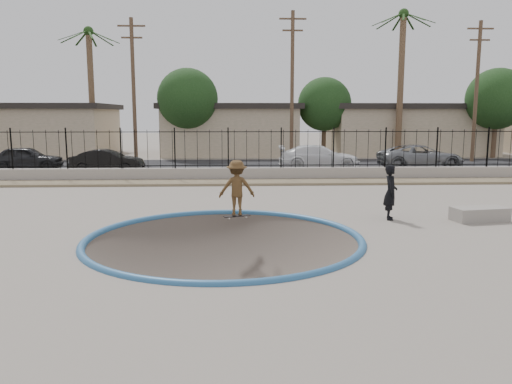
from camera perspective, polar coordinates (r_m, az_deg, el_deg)
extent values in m
cube|color=slate|center=(25.58, -3.11, -0.62)|extent=(120.00, 120.00, 2.20)
torus|color=#2C5F8F|center=(12.62, -3.67, -5.42)|extent=(7.04, 7.04, 0.20)
cube|color=#8A795A|center=(22.63, -3.19, 1.10)|extent=(42.00, 1.60, 0.11)
cube|color=gray|center=(23.69, -3.17, 2.05)|extent=(42.00, 0.45, 0.60)
cube|color=black|center=(23.65, -3.18, 3.06)|extent=(40.00, 0.04, 0.03)
cube|color=black|center=(23.54, -3.21, 6.89)|extent=(40.00, 0.04, 0.04)
cube|color=black|center=(30.38, -3.04, 3.02)|extent=(90.00, 8.00, 0.04)
cube|color=tan|center=(42.58, -23.71, 6.30)|extent=(11.00, 8.00, 3.50)
cube|color=black|center=(42.56, -23.88, 8.92)|extent=(11.60, 8.60, 0.40)
cube|color=tan|center=(39.75, -2.95, 6.90)|extent=(10.00, 8.00, 3.50)
cube|color=black|center=(39.73, -2.98, 9.71)|extent=(10.60, 8.60, 0.40)
cube|color=tan|center=(42.06, 16.63, 6.65)|extent=(12.00, 8.00, 3.50)
cube|color=black|center=(42.04, 16.75, 9.31)|extent=(12.60, 8.60, 0.40)
cylinder|color=brown|center=(38.64, -18.27, 10.50)|extent=(0.44, 0.44, 9.00)
sphere|color=#204016|center=(39.05, -18.60, 17.03)|extent=(0.70, 0.70, 0.70)
cylinder|color=brown|center=(37.18, 16.18, 11.44)|extent=(0.44, 0.44, 10.00)
sphere|color=#204016|center=(37.75, 16.52, 18.96)|extent=(0.70, 0.70, 0.70)
cylinder|color=#473323|center=(32.86, -13.80, 11.05)|extent=(0.24, 0.24, 9.00)
cube|color=#473323|center=(33.27, -14.07, 17.94)|extent=(1.70, 0.10, 0.10)
cube|color=#473323|center=(33.16, -14.02, 16.75)|extent=(1.30, 0.10, 0.10)
cylinder|color=#473323|center=(32.48, 4.14, 11.74)|extent=(0.24, 0.24, 9.50)
cube|color=#473323|center=(32.97, 4.23, 19.14)|extent=(1.70, 0.10, 0.10)
cube|color=#473323|center=(32.85, 4.22, 17.94)|extent=(1.30, 0.10, 0.10)
cylinder|color=#473323|center=(35.89, 23.87, 10.35)|extent=(0.24, 0.24, 9.00)
cube|color=#473323|center=(36.27, 24.28, 16.66)|extent=(1.70, 0.10, 0.10)
cube|color=#473323|center=(36.17, 24.21, 15.57)|extent=(1.30, 0.10, 0.10)
cylinder|color=#473323|center=(36.41, -7.74, 6.26)|extent=(0.34, 0.34, 3.00)
sphere|color=#143311|center=(36.39, -7.83, 10.51)|extent=(4.32, 4.32, 4.32)
cylinder|color=#473323|center=(37.87, 7.74, 6.17)|extent=(0.34, 0.34, 2.75)
sphere|color=#143311|center=(37.84, 7.82, 9.91)|extent=(3.96, 3.96, 3.96)
cylinder|color=#473323|center=(39.93, 25.57, 5.70)|extent=(0.34, 0.34, 3.00)
sphere|color=#143311|center=(39.92, 25.83, 9.57)|extent=(4.32, 4.32, 4.32)
imported|color=brown|center=(15.00, -2.21, 0.12)|extent=(1.10, 0.67, 1.66)
cube|color=black|center=(15.14, -2.19, -2.76)|extent=(0.83, 0.46, 0.02)
cylinder|color=silver|center=(14.98, -3.08, -3.02)|extent=(0.06, 0.05, 0.05)
cylinder|color=silver|center=(15.12, -3.27, -2.91)|extent=(0.06, 0.05, 0.05)
cylinder|color=silver|center=(15.17, -1.12, -2.86)|extent=(0.06, 0.05, 0.05)
cylinder|color=silver|center=(15.31, -1.32, -2.75)|extent=(0.06, 0.05, 0.05)
imported|color=black|center=(15.33, 15.12, -0.03)|extent=(0.51, 0.67, 1.64)
cube|color=gray|center=(16.13, 24.18, -2.31)|extent=(1.69, 0.95, 0.40)
imported|color=black|center=(30.57, -24.76, 3.53)|extent=(4.02, 1.93, 1.32)
imported|color=black|center=(27.56, -16.63, 3.38)|extent=(3.77, 1.41, 1.23)
imported|color=white|center=(28.74, 7.22, 4.00)|extent=(4.71, 2.13, 1.34)
imported|color=gray|center=(30.30, 18.30, 3.88)|extent=(4.87, 2.33, 1.34)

